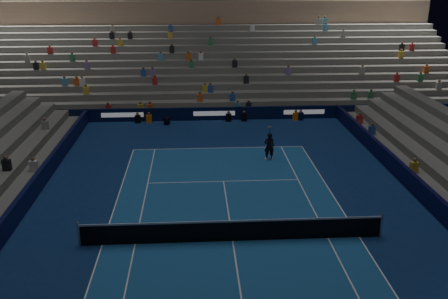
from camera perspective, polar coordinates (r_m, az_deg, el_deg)
ground at (r=21.49m, az=1.00°, el=-10.45°), size 90.00×90.00×0.00m
court_surface at (r=21.48m, az=1.00°, el=-10.44°), size 10.97×23.77×0.01m
sponsor_barrier_far at (r=38.46m, az=-1.14°, el=4.15°), size 44.00×0.25×1.00m
grandstand_main at (r=47.04m, az=-1.66°, el=10.59°), size 44.00×15.20×11.20m
tennis_net at (r=21.24m, az=1.00°, el=-9.27°), size 12.90×0.10×1.10m
tennis_player at (r=30.20m, az=5.21°, el=0.38°), size 0.62×0.41×1.70m
broadcast_camera at (r=37.58m, az=-6.55°, el=3.30°), size 0.47×0.87×0.52m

